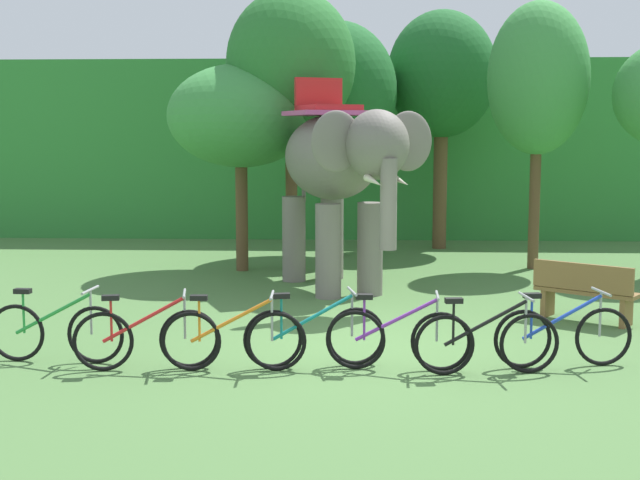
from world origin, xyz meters
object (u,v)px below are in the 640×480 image
(tree_far_right, at_px, (538,79))
(bike_orange, at_px, (233,339))
(bike_teal, at_px, (314,335))
(bike_purple, at_px, (398,338))
(bike_blue, at_px, (563,335))
(tree_center, at_px, (338,92))
(tree_far_left, at_px, (291,65))
(tree_left, at_px, (442,76))
(wooden_bench, at_px, (585,290))
(bike_black, at_px, (487,342))
(bike_red, at_px, (146,338))
(elephant, at_px, (337,166))
(bike_green, at_px, (55,331))
(tree_right, at_px, (241,117))

(tree_far_right, xyz_separation_m, bike_orange, (-5.05, -8.00, -3.46))
(tree_far_right, height_order, bike_teal, tree_far_right)
(tree_far_right, distance_m, bike_orange, 10.07)
(bike_purple, relative_size, bike_blue, 1.01)
(bike_teal, bearing_deg, tree_center, 89.87)
(tree_far_left, xyz_separation_m, bike_blue, (3.82, -7.27, -3.74))
(tree_left, xyz_separation_m, bike_purple, (-1.47, -10.94, -3.74))
(tree_far_left, height_order, tree_left, tree_left)
(tree_far_left, relative_size, wooden_bench, 3.86)
(bike_purple, bearing_deg, tree_left, 82.35)
(tree_far_left, bearing_deg, bike_black, -69.41)
(tree_far_right, relative_size, wooden_bench, 3.72)
(tree_far_right, distance_m, bike_red, 10.62)
(elephant, xyz_separation_m, bike_teal, (-0.13, -5.06, -1.82))
(bike_purple, distance_m, bike_black, 1.03)
(bike_green, distance_m, bike_black, 5.18)
(bike_black, bearing_deg, tree_far_right, 75.31)
(bike_green, bearing_deg, tree_far_left, 72.59)
(tree_right, distance_m, bike_purple, 8.33)
(tree_center, height_order, bike_purple, tree_center)
(tree_far_left, height_order, wooden_bench, tree_far_left)
(bike_purple, height_order, bike_blue, same)
(tree_right, relative_size, bike_green, 2.43)
(bike_orange, relative_size, bike_black, 1.00)
(tree_right, bearing_deg, bike_green, -100.31)
(tree_left, relative_size, bike_red, 3.35)
(tree_right, height_order, bike_teal, tree_right)
(bike_purple, height_order, bike_black, same)
(tree_far_right, bearing_deg, elephant, -145.59)
(bike_orange, height_order, bike_black, same)
(bike_red, distance_m, wooden_bench, 6.50)
(elephant, bearing_deg, tree_right, 132.28)
(tree_right, bearing_deg, bike_orange, -83.03)
(tree_far_right, height_order, bike_red, tree_far_right)
(tree_center, height_order, bike_blue, tree_center)
(elephant, bearing_deg, wooden_bench, -32.87)
(tree_far_right, relative_size, bike_black, 3.18)
(bike_red, xyz_separation_m, wooden_bench, (5.83, 2.87, 0.09))
(tree_far_right, bearing_deg, tree_right, -174.90)
(bike_green, bearing_deg, tree_right, 79.69)
(bike_teal, distance_m, wooden_bench, 4.68)
(tree_center, distance_m, wooden_bench, 8.57)
(wooden_bench, bearing_deg, bike_green, -159.72)
(bike_orange, relative_size, bike_teal, 1.01)
(tree_center, height_order, bike_black, tree_center)
(tree_center, relative_size, bike_blue, 3.10)
(tree_far_left, bearing_deg, wooden_bench, -45.22)
(tree_center, bearing_deg, bike_black, -78.59)
(bike_green, xyz_separation_m, bike_blue, (6.12, 0.07, 0.00))
(tree_left, xyz_separation_m, bike_teal, (-2.46, -10.84, -3.74))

